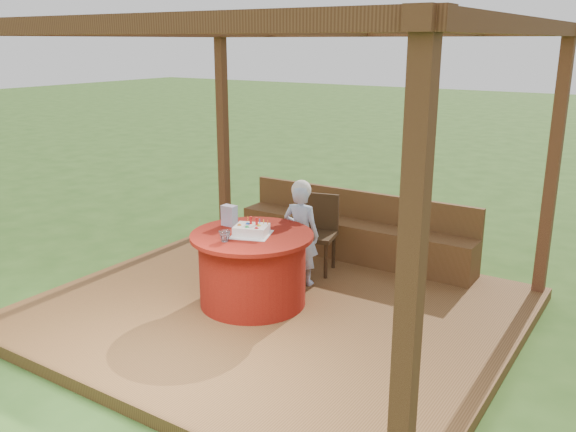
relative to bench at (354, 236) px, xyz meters
The scene contains 10 objects.
ground 1.76m from the bench, 90.00° to the right, with size 60.00×60.00×0.00m, color #2D521B.
deck 1.75m from the bench, 90.00° to the right, with size 4.50×4.00×0.12m, color brown.
pergola 2.65m from the bench, 90.00° to the right, with size 4.50×4.00×2.72m.
bench is the anchor object (origin of this frame).
table 1.79m from the bench, 97.30° to the right, with size 1.22×1.22×0.74m.
chair 0.65m from the bench, 106.04° to the right, with size 0.52×0.52×0.88m.
elderly_woman 1.11m from the bench, 95.56° to the right, with size 0.43×0.31×1.16m.
birthday_cake 1.89m from the bench, 96.63° to the right, with size 0.46×0.46×0.17m.
gift_bag 1.86m from the bench, 109.41° to the right, with size 0.15×0.09×0.21m, color #D489B8.
drinking_glass 2.19m from the bench, 98.20° to the right, with size 0.11×0.11×0.10m, color white.
Camera 1 is at (3.18, -4.63, 2.68)m, focal length 38.00 mm.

